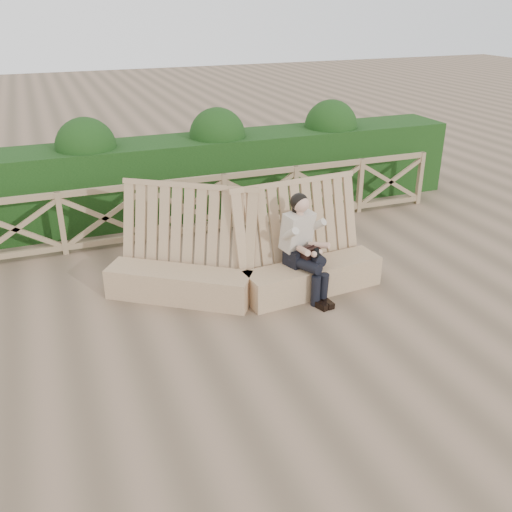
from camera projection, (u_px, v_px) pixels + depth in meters
name	position (u px, v px, depth m)	size (l,w,h in m)	color
ground	(257.00, 332.00, 7.47)	(60.00, 60.00, 0.00)	brown
bench	(246.00, 268.00, 8.31)	(3.96, 1.84, 1.58)	#997E57
woman	(303.00, 243.00, 8.13)	(0.57, 0.99, 1.52)	black
guardrail	(186.00, 208.00, 10.21)	(10.10, 0.09, 1.10)	#7C6348
hedge	(170.00, 179.00, 11.14)	(12.00, 1.20, 1.50)	black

